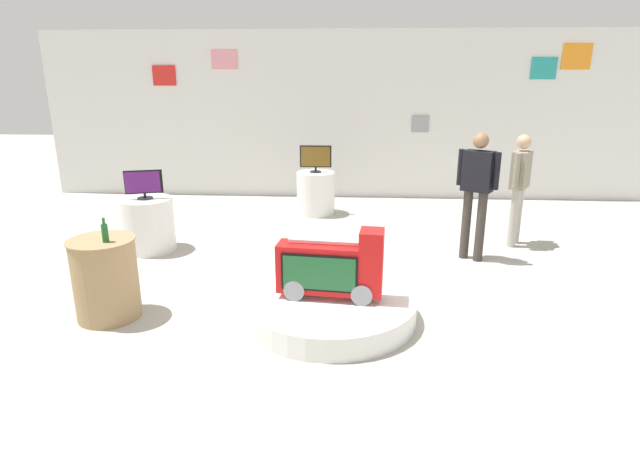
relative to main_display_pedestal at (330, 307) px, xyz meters
name	(u,v)px	position (x,y,z in m)	size (l,w,h in m)	color
ground_plane	(349,298)	(0.20, 0.51, -0.12)	(30.00, 30.00, 0.00)	#B2ADA3
back_wall_display	(353,116)	(0.21, 5.51, 1.49)	(12.22, 0.13, 3.22)	silver
main_display_pedestal	(330,307)	(0.00, 0.00, 0.00)	(1.77, 1.77, 0.24)	silver
novelty_firetruck_tv	(332,270)	(0.02, -0.01, 0.42)	(1.08, 0.43, 0.73)	gray
display_pedestal_left_rear	(148,225)	(-2.66, 1.99, 0.26)	(0.73, 0.73, 0.75)	silver
tv_on_left_rear	(143,184)	(-2.66, 1.98, 0.85)	(0.50, 0.21, 0.40)	black
display_pedestal_center_rear	(316,193)	(-0.43, 4.11, 0.26)	(0.68, 0.68, 0.75)	silver
tv_on_center_rear	(316,158)	(-0.43, 4.11, 0.89)	(0.55, 0.20, 0.47)	black
side_table_round	(106,278)	(-2.29, -0.10, 0.31)	(0.66, 0.66, 0.85)	#9E7F56
bottle_on_side_table	(105,232)	(-2.20, -0.18, 0.83)	(0.06, 0.06, 0.25)	#195926
shopper_browsing_near_truck	(519,182)	(2.60, 2.55, 0.82)	(0.37, 0.49, 1.61)	#B2ADA3
shopper_browsing_rear	(477,187)	(1.84, 1.88, 0.89)	(0.48, 0.38, 1.71)	#38332D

